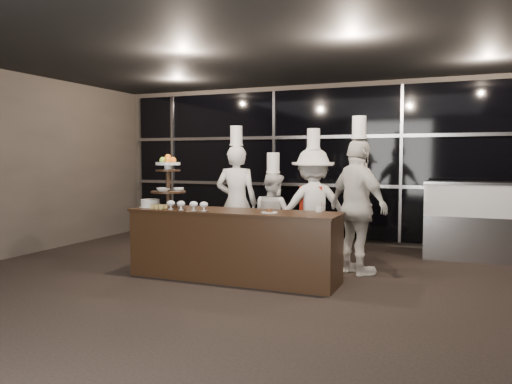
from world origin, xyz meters
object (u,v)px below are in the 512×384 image
at_px(chef_a, 237,201).
at_px(chef_d, 358,206).
at_px(chef_b, 273,217).
at_px(display_stand, 168,178).
at_px(layer_cake, 150,203).
at_px(display_case, 469,216).
at_px(buffet_counter, 233,244).
at_px(chef_c, 313,207).

height_order(chef_a, chef_d, chef_d).
bearing_deg(chef_b, chef_a, 171.98).
xyz_separation_m(display_stand, chef_d, (2.47, 0.88, -0.39)).
distance_m(display_stand, chef_a, 1.35).
bearing_deg(layer_cake, display_case, 32.39).
relative_size(display_stand, display_case, 0.56).
distance_m(display_case, chef_a, 3.68).
bearing_deg(display_case, chef_b, -151.26).
relative_size(display_case, chef_a, 0.64).
bearing_deg(buffet_counter, layer_cake, -177.74).
height_order(chef_c, chef_d, chef_d).
xyz_separation_m(chef_b, chef_d, (1.32, -0.21, 0.24)).
bearing_deg(chef_b, buffet_counter, -98.11).
relative_size(chef_a, chef_b, 1.25).
xyz_separation_m(chef_b, chef_c, (0.59, 0.13, 0.17)).
height_order(display_stand, display_case, display_stand).
bearing_deg(display_stand, buffet_counter, 0.01).
xyz_separation_m(chef_a, chef_d, (1.97, -0.30, 0.02)).
relative_size(layer_cake, chef_a, 0.14).
relative_size(buffet_counter, chef_b, 1.68).
bearing_deg(chef_a, chef_d, -8.58).
distance_m(display_case, chef_d, 2.24).
distance_m(buffet_counter, chef_d, 1.79).
bearing_deg(chef_b, chef_c, 12.31).
bearing_deg(chef_b, chef_d, -8.85).
height_order(display_stand, chef_c, chef_c).
bearing_deg(display_stand, chef_c, 34.94).
bearing_deg(chef_b, display_stand, -136.70).
distance_m(buffet_counter, chef_b, 1.13).
relative_size(display_case, chef_c, 0.66).
distance_m(layer_cake, display_case, 4.94).
relative_size(display_stand, chef_d, 0.34).
relative_size(display_case, chef_d, 0.62).
bearing_deg(display_stand, chef_a, 66.83).
relative_size(buffet_counter, chef_a, 1.35).
height_order(layer_cake, chef_c, chef_c).
xyz_separation_m(display_case, chef_b, (-2.74, -1.50, 0.03)).
bearing_deg(display_stand, chef_d, 19.64).
height_order(display_case, chef_c, chef_c).
distance_m(buffet_counter, chef_a, 1.36).
bearing_deg(layer_cake, chef_a, 57.89).
bearing_deg(buffet_counter, display_case, 41.81).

